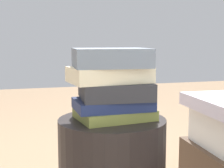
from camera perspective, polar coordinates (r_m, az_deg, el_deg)
The scene contains 5 objects.
book_olive at distance 1.16m, azimuth 0.35°, elevation -5.03°, with size 0.25×0.18×0.03m, color olive.
book_navy at distance 1.14m, azimuth 0.31°, elevation -3.44°, with size 0.25×0.17×0.04m, color #19234C.
book_charcoal at distance 1.15m, azimuth 0.54°, elevation -1.07°, with size 0.23×0.20×0.06m, color #28282D.
book_cream at distance 1.13m, azimuth -0.42°, elevation 1.60°, with size 0.26×0.17×0.05m, color beige.
book_slate at distance 1.12m, azimuth -0.17°, elevation 4.49°, with size 0.25×0.19×0.06m, color slate.
Camera 1 is at (0.32, 1.08, 0.72)m, focal length 53.90 mm.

